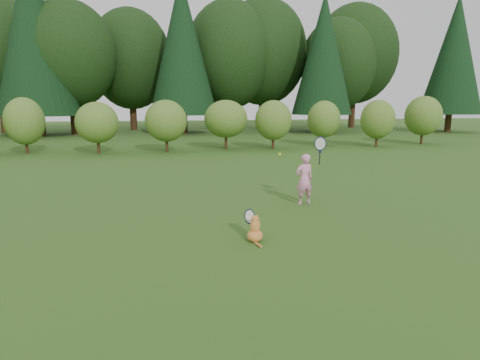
{
  "coord_description": "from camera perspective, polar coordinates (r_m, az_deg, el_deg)",
  "views": [
    {
      "loc": [
        -1.48,
        -7.73,
        2.36
      ],
      "look_at": [
        0.2,
        0.8,
        0.7
      ],
      "focal_mm": 30.0,
      "sensor_mm": 36.0,
      "label": 1
    }
  ],
  "objects": [
    {
      "name": "ground",
      "position": [
        8.21,
        -0.29,
        -5.89
      ],
      "size": [
        100.0,
        100.0,
        0.0
      ],
      "primitive_type": "plane",
      "color": "#2D5818",
      "rests_on": "ground"
    },
    {
      "name": "cat",
      "position": [
        7.02,
        2.11,
        -6.75
      ],
      "size": [
        0.42,
        0.69,
        0.65
      ],
      "rotation": [
        0.0,
        0.0,
        -0.26
      ],
      "color": "#C16625",
      "rests_on": "ground"
    },
    {
      "name": "child",
      "position": [
        9.56,
        9.22,
        0.27
      ],
      "size": [
        0.68,
        0.37,
        1.81
      ],
      "rotation": [
        0.0,
        0.0,
        3.28
      ],
      "color": "pink",
      "rests_on": "ground"
    },
    {
      "name": "tennis_ball",
      "position": [
        9.12,
        5.67,
        3.66
      ],
      "size": [
        0.07,
        0.07,
        0.07
      ],
      "color": "#BDDB19",
      "rests_on": "ground"
    },
    {
      "name": "woodland_backdrop",
      "position": [
        31.19,
        -8.8,
        20.2
      ],
      "size": [
        48.0,
        10.0,
        15.0
      ],
      "primitive_type": null,
      "color": "black",
      "rests_on": "ground"
    },
    {
      "name": "shrub_row",
      "position": [
        20.8,
        -7.11,
        8.1
      ],
      "size": [
        28.0,
        3.0,
        2.8
      ],
      "primitive_type": null,
      "color": "#5B7424",
      "rests_on": "ground"
    }
  ]
}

